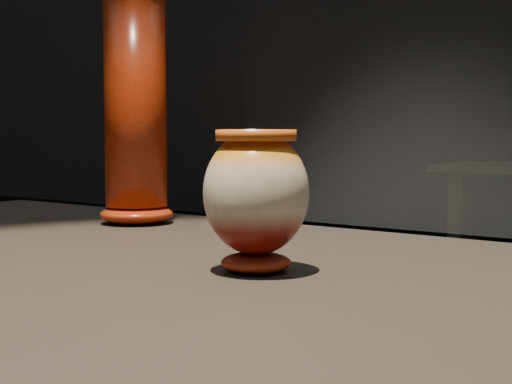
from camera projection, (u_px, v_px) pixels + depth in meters
main_vase at (256, 195)px, 0.78m from camera, size 0.13×0.13×0.16m
tall_vase at (135, 111)px, 1.22m from camera, size 0.16×0.16×0.40m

